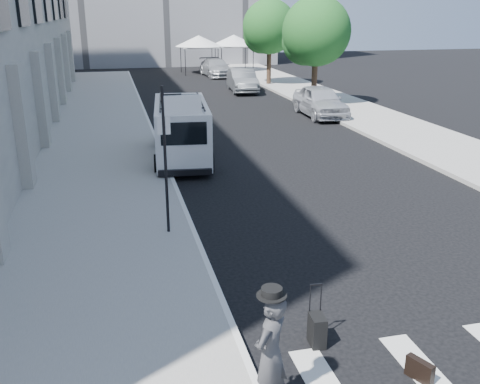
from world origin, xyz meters
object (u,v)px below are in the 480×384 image
parked_car_c (216,68)px  briefcase (420,370)px  suitcase (317,330)px  parked_car_a (320,101)px  businessman (270,353)px  cargo_van (181,130)px  parked_car_b (242,80)px

parked_car_c → briefcase: bearing=-100.2°
suitcase → briefcase: bearing=-42.1°
briefcase → parked_car_a: bearing=48.8°
businessman → cargo_van: size_ratio=0.30×
briefcase → parked_car_c: (4.57, 38.57, 0.54)m
businessman → parked_car_c: 39.18m
cargo_van → parked_car_c: cargo_van is taller
briefcase → parked_car_a: (6.37, 20.00, 0.62)m
suitcase → parked_car_c: bearing=85.3°
cargo_van → parked_car_c: 26.08m
businessman → parked_car_a: businessman is taller
parked_car_b → cargo_van: bearing=-106.2°
briefcase → parked_car_c: 38.85m
businessman → parked_car_b: 30.25m
cargo_van → parked_car_b: cargo_van is taller
parked_car_b → parked_car_c: bearing=95.1°
parked_car_a → parked_car_c: bearing=97.1°
parked_car_a → suitcase: bearing=-110.3°
cargo_van → parked_car_a: cargo_van is taller
suitcase → parked_car_c: size_ratio=0.21×
parked_car_a → parked_car_b: bearing=102.3°
briefcase → cargo_van: 13.41m
cargo_van → suitcase: bearing=-81.5°
parked_car_c → parked_car_a: bearing=-87.9°
suitcase → parked_car_c: 37.81m
businessman → parked_car_b: (6.90, 29.46, -0.11)m
parked_car_c → suitcase: bearing=-102.1°
businessman → parked_car_b: size_ratio=0.38×
briefcase → suitcase: bearing=110.4°
parked_car_b → parked_car_c: 9.12m
suitcase → parked_car_a: (7.53, 18.80, 0.51)m
businessman → parked_car_a: size_ratio=0.37×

